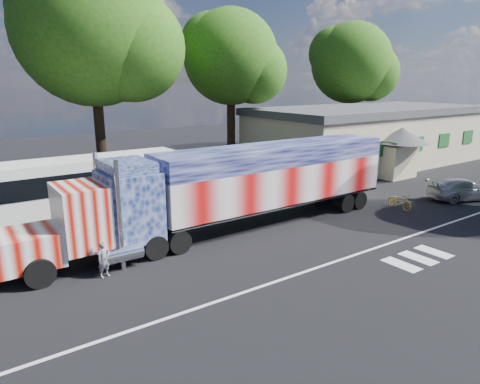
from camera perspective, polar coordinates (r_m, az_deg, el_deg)
ground at (r=20.37m, az=4.87°, el=-6.93°), size 100.00×100.00×0.00m
lane_markings at (r=19.09m, az=16.25°, el=-8.99°), size 30.00×2.67×0.01m
semi_truck at (r=21.56m, az=-0.58°, el=0.80°), size 21.11×3.33×4.50m
coach_bus at (r=24.91m, az=-21.04°, el=0.40°), size 11.73×2.73×3.41m
hall_building at (r=41.22m, az=16.82°, el=7.24°), size 22.40×12.80×5.20m
parked_car at (r=31.08m, az=27.67°, el=0.30°), size 5.04×3.57×1.36m
woman at (r=17.63m, az=-17.71°, el=-8.54°), size 0.62×0.49×1.48m
bicycle at (r=27.33m, az=20.51°, el=-1.16°), size 0.90×1.88×0.95m
tree_n_mid at (r=31.99m, az=-18.83°, el=19.87°), size 10.85×10.33×16.03m
tree_far_ne at (r=50.72m, az=14.81°, el=16.22°), size 9.24×8.80×13.77m
tree_ne_a at (r=36.75m, az=-1.02°, el=17.44°), size 8.14×7.75×13.23m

